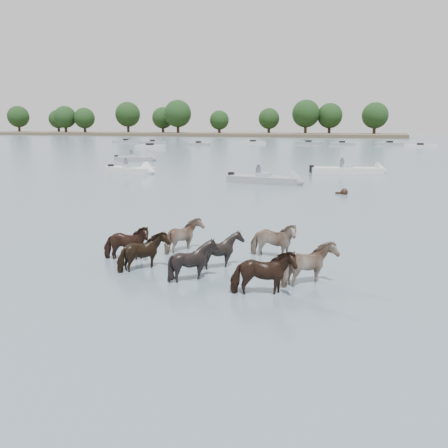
% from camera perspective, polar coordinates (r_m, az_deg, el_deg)
% --- Properties ---
extents(ground, '(400.00, 400.00, 0.00)m').
position_cam_1_polar(ground, '(13.12, -9.01, -6.02)').
color(ground, slate).
rests_on(ground, ground).
extents(shoreline, '(160.00, 30.00, 1.00)m').
position_cam_1_polar(shoreline, '(178.04, -6.09, 10.59)').
color(shoreline, '#4C4233').
rests_on(shoreline, ground).
extents(pony_herd, '(7.03, 4.31, 1.29)m').
position_cam_1_polar(pony_herd, '(13.29, -1.13, -3.61)').
color(pony_herd, black).
rests_on(pony_herd, ground).
extents(swimming_pony, '(0.72, 0.44, 0.44)m').
position_cam_1_polar(swimming_pony, '(28.73, 14.00, 3.67)').
color(swimming_pony, black).
rests_on(swimming_pony, ground).
extents(motorboat_a, '(4.87, 2.29, 1.92)m').
position_cam_1_polar(motorboat_a, '(40.40, -10.28, 6.26)').
color(motorboat_a, silver).
rests_on(motorboat_a, ground).
extents(motorboat_b, '(5.66, 2.19, 1.92)m').
position_cam_1_polar(motorboat_b, '(33.01, 6.00, 5.18)').
color(motorboat_b, gray).
rests_on(motorboat_b, ground).
extents(motorboat_c, '(6.43, 3.15, 1.92)m').
position_cam_1_polar(motorboat_c, '(41.36, 15.48, 6.14)').
color(motorboat_c, silver).
rests_on(motorboat_c, ground).
extents(motorboat_f, '(4.77, 2.92, 1.92)m').
position_cam_1_polar(motorboat_f, '(54.14, -9.83, 7.63)').
color(motorboat_f, gray).
rests_on(motorboat_f, ground).
extents(distant_flotilla, '(104.92, 28.52, 0.93)m').
position_cam_1_polar(distant_flotilla, '(89.93, 15.56, 8.98)').
color(distant_flotilla, gray).
rests_on(distant_flotilla, ground).
extents(treeline, '(150.00, 21.16, 12.44)m').
position_cam_1_polar(treeline, '(179.53, -5.82, 12.63)').
color(treeline, '#382619').
rests_on(treeline, ground).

